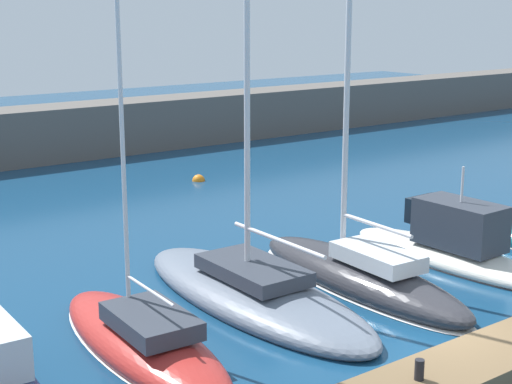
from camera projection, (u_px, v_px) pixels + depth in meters
name	position (u px, v px, depth m)	size (l,w,h in m)	color
ground_plane	(434.00, 348.00, 18.88)	(120.00, 120.00, 0.00)	navy
dock_pier	(492.00, 361.00, 17.54)	(25.75, 1.77, 0.58)	brown
breakwater_seawall	(11.00, 137.00, 40.65)	(108.00, 3.04, 2.86)	#5B5651
sailboat_red_second	(143.00, 339.00, 18.69)	(2.65, 7.73, 14.90)	#B72D28
sailboat_slate_third	(252.00, 290.00, 21.85)	(3.33, 9.80, 18.61)	slate
sailboat_charcoal_fourth	(360.00, 273.00, 22.96)	(2.67, 8.86, 15.59)	#2D2D33
motorboat_ivory_fifth	(453.00, 249.00, 25.10)	(2.29, 8.21, 3.50)	silver
mooring_buoy_orange	(199.00, 181.00, 37.07)	(0.60, 0.60, 0.60)	orange
dock_bollard	(419.00, 370.00, 16.00)	(0.20, 0.20, 0.44)	black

